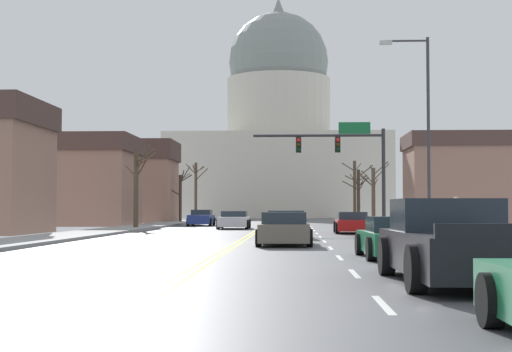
{
  "coord_description": "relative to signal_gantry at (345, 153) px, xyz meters",
  "views": [
    {
      "loc": [
        2.22,
        -29.98,
        1.38
      ],
      "look_at": [
        -0.75,
        30.5,
        3.94
      ],
      "focal_mm": 53.67,
      "sensor_mm": 36.0,
      "label": 1
    }
  ],
  "objects": [
    {
      "name": "sedan_near_01",
      "position": [
        -3.5,
        -10.02,
        -4.09
      ],
      "size": [
        2.19,
        4.39,
        1.27
      ],
      "color": "#1E7247",
      "rests_on": "ground"
    },
    {
      "name": "signal_gantry",
      "position": [
        0.0,
        0.0,
        0.0
      ],
      "size": [
        7.91,
        0.41,
        6.41
      ],
      "color": "#28282D",
      "rests_on": "ground"
    },
    {
      "name": "bare_tree_03",
      "position": [
        -13.95,
        26.98,
        -2.04
      ],
      "size": [
        2.33,
        2.05,
        5.27
      ],
      "color": "#423328",
      "rests_on": "ground"
    },
    {
      "name": "sedan_near_00",
      "position": [
        0.11,
        -3.35,
        -4.13
      ],
      "size": [
        1.99,
        4.69,
        1.18
      ],
      "color": "#B71414",
      "rests_on": "ground"
    },
    {
      "name": "bare_tree_04",
      "position": [
        2.92,
        25.31,
        -1.96
      ],
      "size": [
        2.84,
        1.42,
        5.24
      ],
      "color": "#423328",
      "rests_on": "ground"
    },
    {
      "name": "flank_building_01",
      "position": [
        -22.06,
        13.94,
        -1.09
      ],
      "size": [
        12.96,
        8.01,
        7.1
      ],
      "color": "#8C6656",
      "rests_on": "ground"
    },
    {
      "name": "flank_building_00",
      "position": [
        -20.67,
        27.58,
        -0.68
      ],
      "size": [
        12.36,
        6.76,
        7.88
      ],
      "color": "#8C6656",
      "rests_on": "ground"
    },
    {
      "name": "pedestrian_00",
      "position": [
        3.26,
        -7.24,
        -3.62
      ],
      "size": [
        0.35,
        0.34,
        1.66
      ],
      "color": "#33333D",
      "rests_on": "ground"
    },
    {
      "name": "bicycle_parked",
      "position": [
        3.05,
        -19.42,
        -4.2
      ],
      "size": [
        0.12,
        1.77,
        0.85
      ],
      "color": "black",
      "rests_on": "ground"
    },
    {
      "name": "pickup_truck_near_04",
      "position": [
        -0.17,
        -31.51,
        -3.98
      ],
      "size": [
        2.38,
        5.72,
        1.56
      ],
      "color": "black",
      "rests_on": "ground"
    },
    {
      "name": "sedan_oncoming_00",
      "position": [
        -7.11,
        5.49,
        -4.11
      ],
      "size": [
        2.15,
        4.64,
        1.19
      ],
      "color": "silver",
      "rests_on": "ground"
    },
    {
      "name": "bare_tree_05",
      "position": [
        -13.76,
        37.05,
        -1.19
      ],
      "size": [
        2.38,
        2.32,
        6.23
      ],
      "color": "#4C3D2D",
      "rests_on": "ground"
    },
    {
      "name": "bare_tree_00",
      "position": [
        3.15,
        32.85,
        -1.32
      ],
      "size": [
        2.64,
        1.59,
        6.12
      ],
      "color": "#4C3D2D",
      "rests_on": "ground"
    },
    {
      "name": "flank_building_03",
      "position": [
        11.54,
        18.03,
        -0.88
      ],
      "size": [
        10.68,
        6.8,
        7.53
      ],
      "color": "#8C6656",
      "rests_on": "ground"
    },
    {
      "name": "sedan_near_02",
      "position": [
        -3.46,
        -17.23,
        -4.1
      ],
      "size": [
        2.05,
        4.6,
        1.24
      ],
      "color": "#6B6056",
      "rests_on": "ground"
    },
    {
      "name": "sedan_oncoming_01",
      "position": [
        -10.4,
        14.31,
        -4.09
      ],
      "size": [
        1.95,
        4.49,
        1.26
      ],
      "color": "navy",
      "rests_on": "ground"
    },
    {
      "name": "bare_tree_02",
      "position": [
        3.48,
        17.68,
        -1.98
      ],
      "size": [
        2.44,
        2.49,
        5.04
      ],
      "color": "brown",
      "rests_on": "ground"
    },
    {
      "name": "capitol_building",
      "position": [
        -5.34,
        68.08,
        7.47
      ],
      "size": [
        32.16,
        19.35,
        33.18
      ],
      "color": "beige",
      "rests_on": "ground"
    },
    {
      "name": "bare_tree_01",
      "position": [
        -13.46,
        4.12,
        -1.77
      ],
      "size": [
        2.27,
        1.89,
        5.4
      ],
      "color": "#4C3D2D",
      "rests_on": "ground"
    },
    {
      "name": "ground",
      "position": [
        -5.34,
        -15.88,
        -4.66
      ],
      "size": [
        20.0,
        180.0,
        0.2
      ],
      "color": "#515156"
    },
    {
      "name": "sedan_near_03",
      "position": [
        -0.28,
        -24.5,
        -4.14
      ],
      "size": [
        2.03,
        4.27,
        1.16
      ],
      "color": "#1E7247",
      "rests_on": "ground"
    },
    {
      "name": "pedestrian_01",
      "position": [
        2.77,
        -17.86,
        -3.62
      ],
      "size": [
        0.35,
        0.34,
        1.66
      ],
      "color": "#33333D",
      "rests_on": "ground"
    },
    {
      "name": "street_lamp_right",
      "position": [
        2.61,
        -11.83,
        0.62
      ],
      "size": [
        2.21,
        0.24,
        8.85
      ],
      "color": "#333338",
      "rests_on": "ground"
    }
  ]
}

